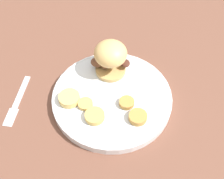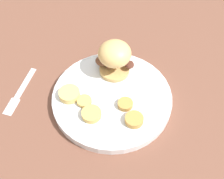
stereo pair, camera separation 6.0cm
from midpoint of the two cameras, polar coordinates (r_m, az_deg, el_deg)
name	(u,v)px [view 2 (the right image)]	position (r m, az deg, el deg)	size (l,w,h in m)	color
ground_plane	(112,101)	(0.81, 2.11, -2.20)	(4.00, 4.00, 0.00)	brown
dinner_plate	(112,98)	(0.80, 2.14, -1.66)	(0.31, 0.31, 0.02)	white
sandwich	(114,56)	(0.81, 2.58, 5.96)	(0.11, 0.11, 0.10)	tan
potato_round_0	(125,104)	(0.77, 4.67, -2.79)	(0.04, 0.04, 0.01)	#BC8942
potato_round_1	(84,101)	(0.77, -2.90, -2.24)	(0.04, 0.04, 0.01)	tan
potato_round_2	(91,114)	(0.75, -1.50, -4.61)	(0.05, 0.05, 0.01)	tan
potato_round_3	(69,94)	(0.79, -5.66, -0.92)	(0.05, 0.05, 0.02)	#DBB766
potato_round_4	(134,120)	(0.75, 6.38, -5.60)	(0.04, 0.04, 0.01)	#BC8942
fork	(20,91)	(0.85, -14.51, -0.42)	(0.03, 0.16, 0.00)	silver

